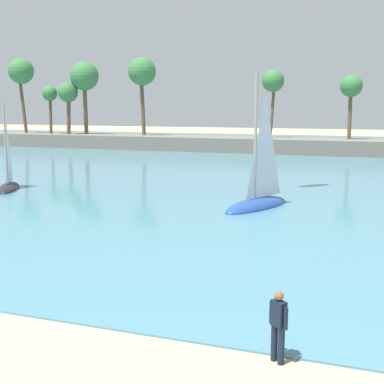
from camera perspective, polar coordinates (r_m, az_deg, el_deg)
name	(u,v)px	position (r m, az deg, el deg)	size (l,w,h in m)	color
sea	(305,159)	(57.96, 12.21, 3.59)	(220.00, 92.10, 0.06)	teal
palm_headland	(302,129)	(63.95, 11.88, 6.74)	(111.75, 6.00, 12.38)	slate
person_at_waterline	(278,324)	(12.07, 9.38, -14.05)	(0.46, 0.36, 1.67)	#141E33
sailboat_near_shore	(258,195)	(29.39, 7.25, -0.29)	(3.55, 5.64, 7.87)	#234793
sailboat_toward_headland	(9,181)	(37.67, -19.37, 1.15)	(3.21, 4.37, 6.21)	black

